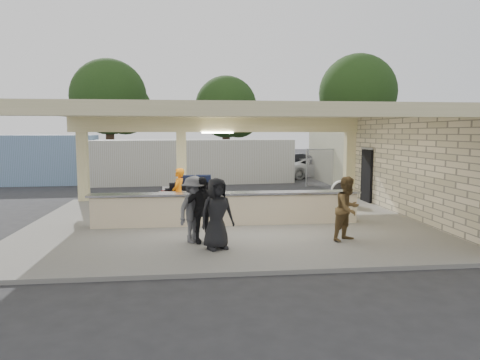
{
  "coord_description": "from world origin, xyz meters",
  "views": [
    {
      "loc": [
        -1.0,
        -13.28,
        2.89
      ],
      "look_at": [
        0.56,
        1.0,
        1.29
      ],
      "focal_mm": 32.0,
      "sensor_mm": 36.0,
      "label": 1
    }
  ],
  "objects": [
    {
      "name": "tree_left",
      "position": [
        -7.68,
        24.16,
        5.59
      ],
      "size": [
        6.6,
        6.3,
        9.0
      ],
      "color": "#382619",
      "rests_on": "ground"
    },
    {
      "name": "car_white_b",
      "position": [
        12.4,
        13.5,
        0.65
      ],
      "size": [
        4.28,
        2.19,
        1.29
      ],
      "primitive_type": "imported",
      "rotation": [
        0.0,
        0.0,
        1.74
      ],
      "color": "white",
      "rests_on": "ground"
    },
    {
      "name": "passenger_d",
      "position": [
        -0.46,
        -3.23,
        0.96
      ],
      "size": [
        0.91,
        0.63,
        1.72
      ],
      "primitive_type": "imported",
      "rotation": [
        0.0,
        0.0,
        0.37
      ],
      "color": "black",
      "rests_on": "pavilion"
    },
    {
      "name": "tree_mid",
      "position": [
        2.32,
        26.16,
        4.96
      ],
      "size": [
        6.0,
        5.6,
        8.0
      ],
      "color": "#382619",
      "rests_on": "ground"
    },
    {
      "name": "passenger_a",
      "position": [
        2.94,
        -2.79,
        0.93
      ],
      "size": [
        0.87,
        0.74,
        1.67
      ],
      "primitive_type": "imported",
      "rotation": [
        0.0,
        0.0,
        0.58
      ],
      "color": "brown",
      "rests_on": "pavilion"
    },
    {
      "name": "pavilion",
      "position": [
        0.21,
        0.66,
        1.35
      ],
      "size": [
        12.01,
        10.0,
        3.55
      ],
      "color": "slate",
      "rests_on": "ground"
    },
    {
      "name": "luggage_cart",
      "position": [
        -1.05,
        1.54,
        0.81
      ],
      "size": [
        2.27,
        1.43,
        1.31
      ],
      "rotation": [
        0.0,
        0.0,
        -0.02
      ],
      "color": "silver",
      "rests_on": "pavilion"
    },
    {
      "name": "ground",
      "position": [
        0.0,
        0.0,
        0.0
      ],
      "size": [
        120.0,
        120.0,
        0.0
      ],
      "primitive_type": "plane",
      "color": "#262628",
      "rests_on": "ground"
    },
    {
      "name": "car_white_a",
      "position": [
        6.63,
        13.66,
        0.64
      ],
      "size": [
        4.9,
        3.49,
        1.27
      ],
      "primitive_type": "imported",
      "rotation": [
        0.0,
        0.0,
        1.92
      ],
      "color": "white",
      "rests_on": "ground"
    },
    {
      "name": "baggage_handler",
      "position": [
        -1.49,
        0.58,
        0.92
      ],
      "size": [
        0.49,
        0.67,
        1.64
      ],
      "primitive_type": "imported",
      "rotation": [
        0.0,
        0.0,
        4.41
      ],
      "color": "orange",
      "rests_on": "pavilion"
    },
    {
      "name": "container_white",
      "position": [
        -1.02,
        11.23,
        1.23
      ],
      "size": [
        11.55,
        3.27,
        2.47
      ],
      "primitive_type": "cube",
      "rotation": [
        0.0,
        0.0,
        0.09
      ],
      "color": "beige",
      "rests_on": "ground"
    },
    {
      "name": "car_dark",
      "position": [
        6.18,
        14.05,
        0.76
      ],
      "size": [
        4.55,
        1.66,
        1.51
      ],
      "primitive_type": "imported",
      "rotation": [
        0.0,
        0.0,
        1.56
      ],
      "color": "black",
      "rests_on": "ground"
    },
    {
      "name": "adjacent_building",
      "position": [
        9.5,
        10.0,
        1.6
      ],
      "size": [
        6.0,
        8.0,
        3.2
      ],
      "primitive_type": "cube",
      "color": "#BFBE97",
      "rests_on": "ground"
    },
    {
      "name": "passenger_c",
      "position": [
        -1.0,
        -2.52,
        0.95
      ],
      "size": [
        0.97,
        1.1,
        1.69
      ],
      "primitive_type": "imported",
      "rotation": [
        0.0,
        0.0,
        0.91
      ],
      "color": "#535358",
      "rests_on": "pavilion"
    },
    {
      "name": "fence",
      "position": [
        11.0,
        9.0,
        1.05
      ],
      "size": [
        12.06,
        0.06,
        2.03
      ],
      "color": "gray",
      "rests_on": "ground"
    },
    {
      "name": "passenger_b",
      "position": [
        -0.81,
        -2.58,
        0.94
      ],
      "size": [
        1.03,
        0.53,
        1.68
      ],
      "primitive_type": "imported",
      "rotation": [
        0.0,
        0.0,
        0.18
      ],
      "color": "black",
      "rests_on": "pavilion"
    },
    {
      "name": "drum_fan",
      "position": [
        4.72,
        2.61,
        0.6
      ],
      "size": [
        0.89,
        0.49,
        0.94
      ],
      "rotation": [
        0.0,
        0.0,
        -0.24
      ],
      "color": "silver",
      "rests_on": "pavilion"
    },
    {
      "name": "baggage_counter",
      "position": [
        0.0,
        -0.5,
        0.59
      ],
      "size": [
        8.2,
        0.58,
        0.98
      ],
      "color": "beige",
      "rests_on": "pavilion"
    },
    {
      "name": "tree_right",
      "position": [
        14.32,
        25.16,
        6.21
      ],
      "size": [
        7.2,
        7.0,
        10.0
      ],
      "color": "#382619",
      "rests_on": "ground"
    }
  ]
}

